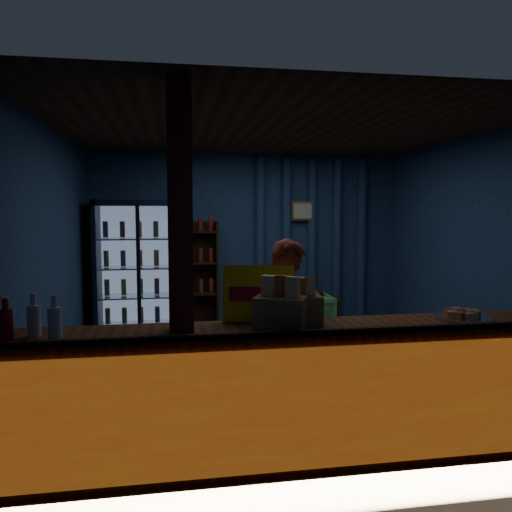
{
  "coord_description": "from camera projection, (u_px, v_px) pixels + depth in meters",
  "views": [
    {
      "loc": [
        -1.1,
        -5.21,
        1.75
      ],
      "look_at": [
        -0.26,
        -0.2,
        1.29
      ],
      "focal_mm": 35.0,
      "sensor_mm": 36.0,
      "label": 1
    }
  ],
  "objects": [
    {
      "name": "pastry_tray",
      "position": [
        463.0,
        316.0,
        3.69
      ],
      "size": [
        0.41,
        0.41,
        0.07
      ],
      "color": "silver",
      "rests_on": "counter"
    },
    {
      "name": "framed_picture",
      "position": [
        303.0,
        211.0,
        7.5
      ],
      "size": [
        0.36,
        0.04,
        0.28
      ],
      "color": "gold",
      "rests_on": "room_walls"
    },
    {
      "name": "room_walls",
      "position": [
        277.0,
        228.0,
        5.31
      ],
      "size": [
        4.6,
        4.6,
        4.6
      ],
      "color": "navy",
      "rests_on": "ground"
    },
    {
      "name": "ground",
      "position": [
        276.0,
        371.0,
        5.45
      ],
      "size": [
        4.6,
        4.6,
        0.0
      ],
      "primitive_type": "plane",
      "color": "#515154",
      "rests_on": "ground"
    },
    {
      "name": "green_chair",
      "position": [
        306.0,
        316.0,
        6.87
      ],
      "size": [
        0.67,
        0.69,
        0.62
      ],
      "primitive_type": "imported",
      "rotation": [
        0.0,
        0.0,
        3.13
      ],
      "color": "#5CB86E",
      "rests_on": "ground"
    },
    {
      "name": "snack_box_left",
      "position": [
        281.0,
        310.0,
        3.4
      ],
      "size": [
        0.43,
        0.4,
        0.36
      ],
      "color": "#A0734D",
      "rests_on": "counter"
    },
    {
      "name": "curtain_folds",
      "position": [
        312.0,
        241.0,
        7.6
      ],
      "size": [
        1.74,
        0.14,
        2.5
      ],
      "color": "navy",
      "rests_on": "room_walls"
    },
    {
      "name": "snack_box_centre",
      "position": [
        298.0,
        307.0,
        3.54
      ],
      "size": [
        0.34,
        0.28,
        0.34
      ],
      "color": "#A0734D",
      "rests_on": "counter"
    },
    {
      "name": "soda_bottles",
      "position": [
        20.0,
        321.0,
        3.12
      ],
      "size": [
        0.52,
        0.17,
        0.28
      ],
      "color": "#AD0B26",
      "rests_on": "counter"
    },
    {
      "name": "support_post",
      "position": [
        181.0,
        279.0,
        3.3
      ],
      "size": [
        0.16,
        0.16,
        2.6
      ],
      "primitive_type": "cube",
      "color": "maroon",
      "rests_on": "ground"
    },
    {
      "name": "bottle_shelf",
      "position": [
        201.0,
        277.0,
        7.29
      ],
      "size": [
        0.5,
        0.28,
        1.6
      ],
      "color": "#372511",
      "rests_on": "ground"
    },
    {
      "name": "side_table",
      "position": [
        319.0,
        316.0,
        7.05
      ],
      "size": [
        0.68,
        0.57,
        0.63
      ],
      "color": "#372511",
      "rests_on": "ground"
    },
    {
      "name": "counter",
      "position": [
        332.0,
        391.0,
        3.54
      ],
      "size": [
        4.4,
        0.57,
        0.99
      ],
      "color": "brown",
      "rests_on": "ground"
    },
    {
      "name": "beverage_cooler",
      "position": [
        140.0,
        269.0,
        7.0
      ],
      "size": [
        1.2,
        0.62,
        1.9
      ],
      "color": "black",
      "rests_on": "ground"
    },
    {
      "name": "yellow_sign",
      "position": [
        258.0,
        294.0,
        3.6
      ],
      "size": [
        0.52,
        0.2,
        0.41
      ],
      "color": "#FAEE0D",
      "rests_on": "counter"
    },
    {
      "name": "shopkeeper",
      "position": [
        289.0,
        336.0,
        3.94
      ],
      "size": [
        0.63,
        0.48,
        1.53
      ],
      "primitive_type": "imported",
      "rotation": [
        0.0,
        0.0,
        -0.22
      ],
      "color": "#9A3A2A",
      "rests_on": "ground"
    }
  ]
}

